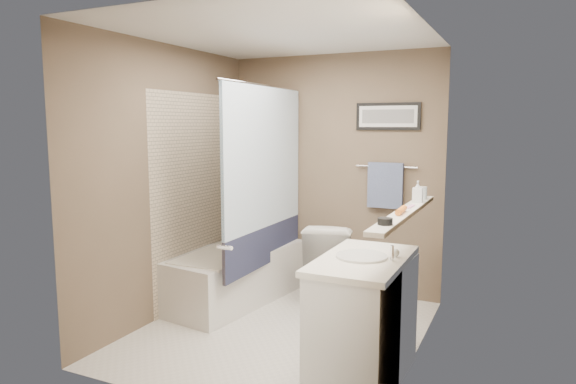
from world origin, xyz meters
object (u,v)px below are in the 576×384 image
at_px(candle_bowl_near, 385,221).
at_px(glass_jar, 422,193).
at_px(vanity, 363,322).
at_px(toilet, 332,262).
at_px(soap_bottle, 418,191).
at_px(hair_brush_front, 401,210).
at_px(bathtub, 233,275).

relative_size(candle_bowl_near, glass_jar, 0.90).
bearing_deg(vanity, toilet, 120.76).
bearing_deg(soap_bottle, vanity, -103.72).
bearing_deg(vanity, glass_jar, 81.45).
bearing_deg(hair_brush_front, vanity, -132.12).
relative_size(glass_jar, soap_bottle, 0.61).
height_order(vanity, soap_bottle, soap_bottle).
height_order(hair_brush_front, glass_jar, glass_jar).
bearing_deg(soap_bottle, bathtub, 172.86).
bearing_deg(hair_brush_front, candle_bowl_near, -90.00).
xyz_separation_m(bathtub, toilet, (0.89, 0.36, 0.15)).
xyz_separation_m(bathtub, soap_bottle, (1.79, -0.22, 0.95)).
relative_size(toilet, vanity, 0.88).
distance_m(bathtub, glass_jar, 2.01).
distance_m(bathtub, hair_brush_front, 2.14).
bearing_deg(hair_brush_front, soap_bottle, 90.00).
bearing_deg(bathtub, soap_bottle, 0.83).
relative_size(bathtub, soap_bottle, 9.12).
bearing_deg(toilet, candle_bowl_near, 109.32).
bearing_deg(soap_bottle, hair_brush_front, -90.00).
bearing_deg(toilet, soap_bottle, 136.40).
bearing_deg(bathtub, vanity, -23.55).
height_order(toilet, glass_jar, glass_jar).
xyz_separation_m(toilet, glass_jar, (0.90, -0.41, 0.77)).
height_order(candle_bowl_near, hair_brush_front, hair_brush_front).
distance_m(bathtub, toilet, 0.97).
bearing_deg(candle_bowl_near, bathtub, 146.09).
relative_size(hair_brush_front, glass_jar, 2.20).
bearing_deg(bathtub, toilet, 30.03).
height_order(bathtub, candle_bowl_near, candle_bowl_near).
distance_m(toilet, vanity, 1.52).
xyz_separation_m(vanity, hair_brush_front, (0.19, 0.20, 0.74)).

